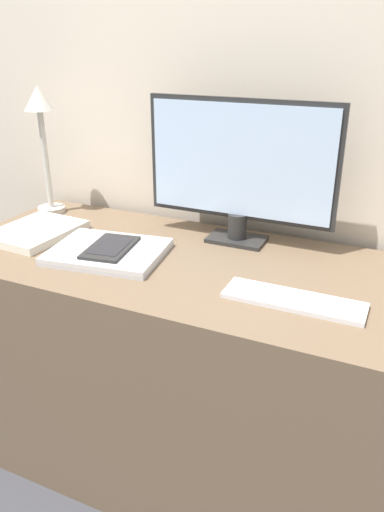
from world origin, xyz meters
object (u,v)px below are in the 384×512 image
(monitor, at_px, (240,168))
(keyboard, at_px, (294,300))
(desk_lamp, at_px, (42,126))
(notebook, at_px, (36,232))
(ereader, at_px, (110,247))
(laptop, at_px, (108,252))

(monitor, bearing_deg, keyboard, -50.88)
(keyboard, bearing_deg, desk_lamp, 162.75)
(notebook, bearing_deg, ereader, -7.76)
(desk_lamp, distance_m, notebook, 0.37)
(monitor, xyz_separation_m, notebook, (-0.59, -0.22, -0.22))
(monitor, height_order, keyboard, monitor)
(laptop, bearing_deg, ereader, -11.66)
(ereader, relative_size, desk_lamp, 0.47)
(notebook, bearing_deg, laptop, -7.63)
(laptop, relative_size, notebook, 1.22)
(monitor, bearing_deg, laptop, -138.87)
(monitor, relative_size, laptop, 1.66)
(keyboard, height_order, desk_lamp, desk_lamp)
(ereader, relative_size, notebook, 0.71)
(ereader, distance_m, desk_lamp, 0.55)
(keyboard, relative_size, ereader, 1.66)
(keyboard, bearing_deg, notebook, 173.86)
(monitor, bearing_deg, ereader, -137.64)
(keyboard, xyz_separation_m, ereader, (-0.54, 0.05, 0.02))
(monitor, xyz_separation_m, laptop, (-0.30, -0.26, -0.22))
(laptop, distance_m, notebook, 0.30)
(ereader, bearing_deg, keyboard, -5.21)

